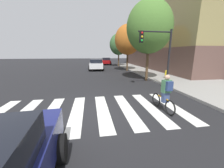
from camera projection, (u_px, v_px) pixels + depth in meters
ground_plane at (97, 111)px, 6.17m from camera, size 120.00×120.00×0.00m
crosswalk_stripes at (90, 111)px, 6.11m from camera, size 8.61×3.97×0.01m
sedan_mid at (96, 64)px, 20.92m from camera, size 2.40×4.86×1.66m
sedan_far at (106, 61)px, 30.32m from camera, size 2.27×4.53×1.53m
cyclist at (165, 93)px, 5.93m from camera, size 0.38×1.71×1.69m
traffic_light_near at (159, 49)px, 9.42m from camera, size 2.47×0.28×4.20m
fire_hydrant at (166, 74)px, 13.31m from camera, size 0.33×0.22×0.78m
street_tree_near at (149, 27)px, 11.80m from camera, size 3.99×3.99×7.09m
street_tree_mid at (128, 40)px, 18.91m from camera, size 3.66×3.66×6.50m
street_tree_far at (119, 44)px, 25.45m from camera, size 3.46×3.46×6.15m
corner_building at (193, 36)px, 22.95m from camera, size 17.17×22.13×11.05m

